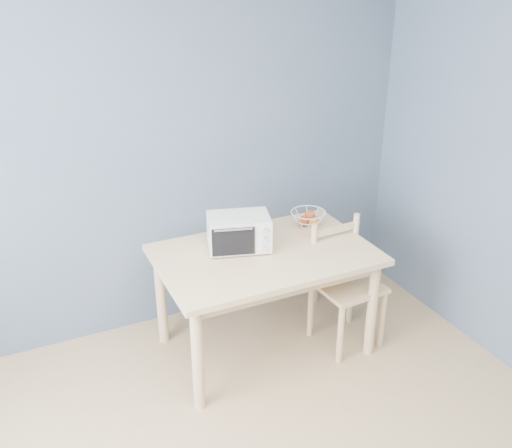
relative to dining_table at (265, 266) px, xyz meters
name	(u,v)px	position (x,y,z in m)	size (l,w,h in m)	color
room	(310,341)	(-0.61, -1.59, 0.65)	(4.01, 4.51, 2.61)	tan
dining_table	(265,266)	(0.00, 0.00, 0.00)	(1.40, 0.90, 0.75)	#DEBC85
toaster_oven	(237,232)	(-0.15, 0.12, 0.23)	(0.46, 0.37, 0.24)	white
fruit_basket	(308,218)	(0.45, 0.23, 0.17)	(0.32, 0.32, 0.13)	silver
dining_chair	(344,285)	(0.54, -0.14, -0.21)	(0.44, 0.44, 0.88)	#DEBC85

